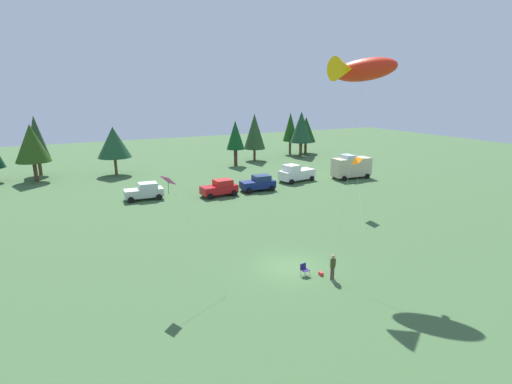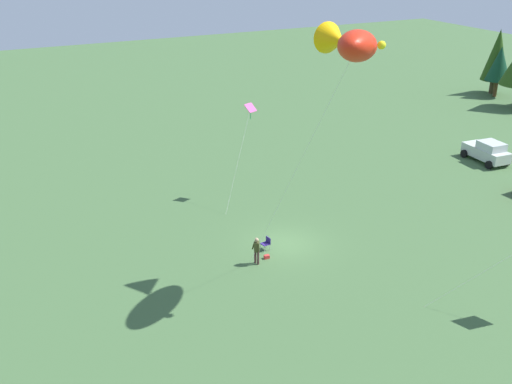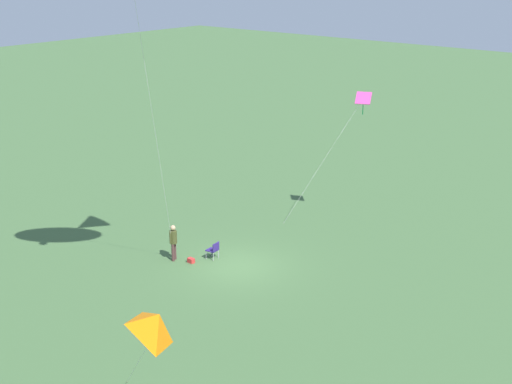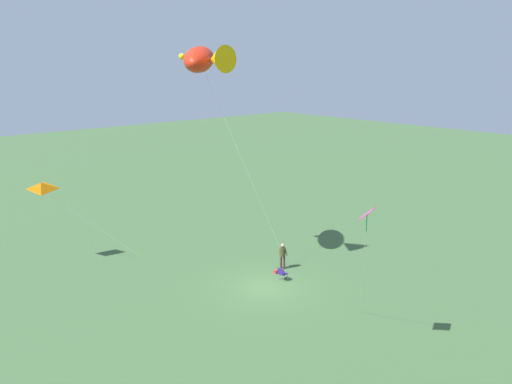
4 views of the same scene
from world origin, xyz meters
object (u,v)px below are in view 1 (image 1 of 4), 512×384
(car_silver_compact, at_px, (145,191))
(car_red_sedan, at_px, (220,188))
(person_kite_flyer, at_px, (333,265))
(kite_diamond_rainbow, at_px, (170,184))
(backpack_on_grass, at_px, (321,274))
(van_camper_beige, at_px, (351,167))
(car_navy_hatch, at_px, (258,183))
(folding_chair, at_px, (304,269))
(kite_large_fish, at_px, (360,69))
(kite_delta_orange, at_px, (355,160))
(truck_white_pickup, at_px, (296,173))

(car_silver_compact, height_order, car_red_sedan, same)
(person_kite_flyer, relative_size, kite_diamond_rainbow, 0.25)
(person_kite_flyer, relative_size, backpack_on_grass, 5.44)
(car_silver_compact, distance_m, van_camper_beige, 28.18)
(kite_diamond_rainbow, bearing_deg, car_navy_hatch, 50.35)
(backpack_on_grass, height_order, car_red_sedan, car_red_sedan)
(backpack_on_grass, height_order, car_silver_compact, car_silver_compact)
(person_kite_flyer, height_order, folding_chair, person_kite_flyer)
(car_silver_compact, bearing_deg, kite_large_fish, -61.18)
(folding_chair, bearing_deg, car_navy_hatch, 153.18)
(folding_chair, bearing_deg, van_camper_beige, 127.61)
(kite_delta_orange, bearing_deg, car_silver_compact, 141.26)
(car_red_sedan, height_order, kite_delta_orange, kite_delta_orange)
(folding_chair, height_order, kite_delta_orange, kite_delta_orange)
(car_silver_compact, bearing_deg, folding_chair, -74.07)
(kite_delta_orange, bearing_deg, car_red_sedan, 128.95)
(truck_white_pickup, distance_m, kite_diamond_rainbow, 31.74)
(folding_chair, relative_size, kite_delta_orange, 0.13)
(folding_chair, relative_size, backpack_on_grass, 2.56)
(person_kite_flyer, height_order, car_silver_compact, car_silver_compact)
(folding_chair, xyz_separation_m, backpack_on_grass, (1.01, -0.51, -0.38))
(truck_white_pickup, bearing_deg, folding_chair, 50.35)
(kite_large_fish, bearing_deg, folding_chair, -161.30)
(backpack_on_grass, bearing_deg, person_kite_flyer, -70.57)
(person_kite_flyer, distance_m, kite_diamond_rainbow, 11.58)
(backpack_on_grass, xyz_separation_m, car_navy_hatch, (6.87, 22.43, 0.84))
(kite_large_fish, relative_size, kite_delta_orange, 2.33)
(kite_large_fish, bearing_deg, car_red_sedan, 97.20)
(person_kite_flyer, relative_size, truck_white_pickup, 0.33)
(person_kite_flyer, distance_m, kite_large_fish, 13.34)
(backpack_on_grass, relative_size, van_camper_beige, 0.06)
(van_camper_beige, relative_size, kite_large_fish, 0.38)
(person_kite_flyer, xyz_separation_m, truck_white_pickup, (13.42, 25.52, 0.08))
(van_camper_beige, xyz_separation_m, kite_large_fish, (-17.43, -20.64, 11.73))
(van_camper_beige, bearing_deg, kite_large_fish, 53.34)
(car_red_sedan, relative_size, kite_diamond_rainbow, 0.61)
(folding_chair, relative_size, car_navy_hatch, 0.19)
(car_silver_compact, bearing_deg, kite_delta_orange, -35.46)
(person_kite_flyer, distance_m, car_silver_compact, 26.34)
(folding_chair, distance_m, kite_large_fish, 14.04)
(van_camper_beige, relative_size, kite_delta_orange, 0.89)
(car_red_sedan, xyz_separation_m, van_camper_beige, (19.96, 0.66, 0.69))
(person_kite_flyer, height_order, truck_white_pickup, truck_white_pickup)
(kite_diamond_rainbow, bearing_deg, backpack_on_grass, -19.77)
(backpack_on_grass, relative_size, truck_white_pickup, 0.06)
(folding_chair, relative_size, kite_diamond_rainbow, 0.12)
(kite_diamond_rainbow, bearing_deg, kite_delta_orange, 19.35)
(car_navy_hatch, bearing_deg, car_red_sedan, -175.35)
(kite_delta_orange, bearing_deg, folding_chair, -141.29)
(person_kite_flyer, xyz_separation_m, kite_large_fish, (3.96, 3.12, 12.35))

